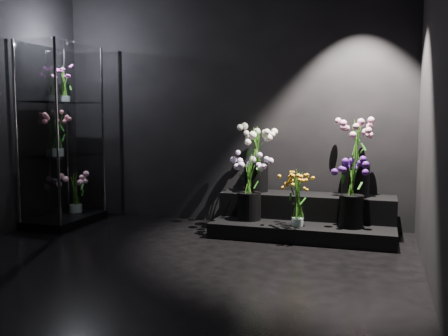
% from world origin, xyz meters
% --- Properties ---
extents(floor, '(4.00, 4.00, 0.00)m').
position_xyz_m(floor, '(0.00, 0.00, 0.00)').
color(floor, black).
rests_on(floor, ground).
extents(wall_back, '(4.00, 0.00, 4.00)m').
position_xyz_m(wall_back, '(0.00, 2.00, 1.40)').
color(wall_back, black).
rests_on(wall_back, floor).
extents(wall_right, '(0.00, 4.00, 4.00)m').
position_xyz_m(wall_right, '(2.00, 0.00, 1.40)').
color(wall_right, black).
rests_on(wall_right, floor).
extents(display_riser, '(1.79, 0.79, 0.40)m').
position_xyz_m(display_riser, '(0.92, 1.64, 0.16)').
color(display_riser, black).
rests_on(display_riser, floor).
extents(display_case, '(0.54, 0.90, 1.98)m').
position_xyz_m(display_case, '(-1.71, 1.30, 0.99)').
color(display_case, black).
rests_on(display_case, floor).
extents(bouquet_orange_bells, '(0.28, 0.28, 0.54)m').
position_xyz_m(bouquet_orange_bells, '(0.90, 1.32, 0.43)').
color(bouquet_orange_bells, white).
rests_on(bouquet_orange_bells, display_riser).
extents(bouquet_lilac, '(0.38, 0.38, 0.66)m').
position_xyz_m(bouquet_lilac, '(0.38, 1.46, 0.53)').
color(bouquet_lilac, black).
rests_on(bouquet_lilac, display_riser).
extents(bouquet_purple, '(0.40, 0.40, 0.65)m').
position_xyz_m(bouquet_purple, '(1.39, 1.43, 0.52)').
color(bouquet_purple, black).
rests_on(bouquet_purple, display_riser).
extents(bouquet_cream_roses, '(0.48, 0.48, 0.69)m').
position_xyz_m(bouquet_cream_roses, '(0.37, 1.78, 0.79)').
color(bouquet_cream_roses, black).
rests_on(bouquet_cream_roses, display_riser).
extents(bouquet_pink_roses, '(0.48, 0.48, 0.76)m').
position_xyz_m(bouquet_pink_roses, '(1.41, 1.75, 0.82)').
color(bouquet_pink_roses, black).
rests_on(bouquet_pink_roses, display_riser).
extents(bouquet_case_pink, '(0.36, 0.36, 0.47)m').
position_xyz_m(bouquet_case_pink, '(-1.67, 1.16, 1.02)').
color(bouquet_case_pink, white).
rests_on(bouquet_case_pink, display_case).
extents(bouquet_case_magenta, '(0.30, 0.30, 0.38)m').
position_xyz_m(bouquet_case_magenta, '(-1.74, 1.42, 1.56)').
color(bouquet_case_magenta, white).
rests_on(bouquet_case_magenta, display_case).
extents(bouquet_case_base_pink, '(0.34, 0.34, 0.46)m').
position_xyz_m(bouquet_case_base_pink, '(-1.71, 1.52, 0.34)').
color(bouquet_case_base_pink, white).
rests_on(bouquet_case_base_pink, display_case).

